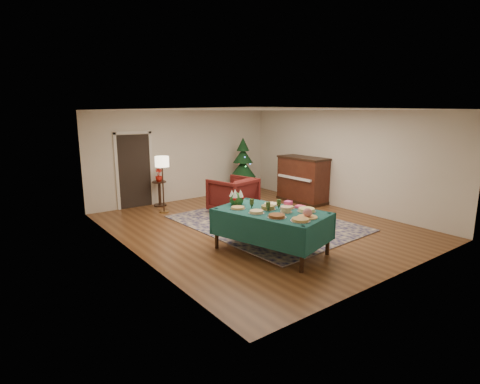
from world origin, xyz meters
TOP-DOWN VIEW (x-y plane):
  - room_shell at (0.00, 0.00)m, footprint 7.00×7.00m
  - doorway at (-1.60, 3.48)m, footprint 1.08×0.04m
  - rug at (0.28, 0.04)m, footprint 3.42×4.37m
  - buffet_table at (-0.84, -1.42)m, footprint 1.74×2.34m
  - platter_0 at (-0.91, -2.24)m, footprint 0.35×0.35m
  - platter_1 at (-0.65, -2.17)m, footprint 0.36×0.36m
  - platter_2 at (-0.36, -1.87)m, footprint 0.35×0.35m
  - platter_3 at (-1.08, -1.83)m, footprint 0.34×0.34m
  - platter_4 at (-0.71, -1.68)m, footprint 0.24×0.24m
  - platter_5 at (-0.48, -1.48)m, footprint 0.29×0.29m
  - platter_6 at (-1.19, -1.40)m, footprint 0.29×0.29m
  - platter_7 at (-0.83, -1.31)m, footprint 0.31×0.31m
  - platter_8 at (-0.57, -1.11)m, footprint 0.32×0.32m
  - platter_9 at (-1.27, -0.93)m, footprint 0.30×0.30m
  - goblet_0 at (-1.04, -1.07)m, footprint 0.09×0.09m
  - goblet_1 at (-0.65, -1.41)m, footprint 0.09×0.09m
  - goblet_2 at (-0.95, -1.45)m, footprint 0.09×0.09m
  - napkin_stack at (-0.25, -1.59)m, footprint 0.20×0.20m
  - gift_box at (-0.35, -1.37)m, footprint 0.16×0.16m
  - centerpiece at (-1.09, -0.65)m, footprint 0.29×0.29m
  - armchair at (0.21, 1.29)m, footprint 1.22×1.17m
  - floor_lamp at (-1.23, 2.48)m, footprint 0.37×0.37m
  - side_table at (-1.01, 3.20)m, footprint 0.40×0.40m
  - potted_plant at (-1.01, 3.20)m, footprint 0.21×0.37m
  - christmas_tree at (1.77, 2.90)m, footprint 1.09×1.09m
  - piano at (2.65, 1.12)m, footprint 0.74×1.57m

SIDE VIEW (x-z plane):
  - rug at x=0.28m, z-range 0.00..0.02m
  - side_table at x=-1.01m, z-range -0.01..0.71m
  - armchair at x=0.21m, z-range 0.00..1.06m
  - buffet_table at x=-0.84m, z-range 0.25..1.06m
  - piano at x=2.65m, z-range -0.02..1.34m
  - potted_plant at x=-1.01m, z-range 0.72..0.92m
  - platter_5 at x=-0.48m, z-range 0.81..0.86m
  - platter_9 at x=-1.27m, z-range 0.81..0.86m
  - platter_8 at x=-0.57m, z-range 0.81..0.86m
  - napkin_stack at x=-0.25m, z-range 0.81..0.86m
  - platter_0 at x=-0.91m, z-range 0.81..0.86m
  - christmas_tree at x=1.77m, z-range -0.09..1.77m
  - platter_6 at x=-1.19m, z-range 0.81..0.87m
  - platter_3 at x=-1.08m, z-range 0.81..0.87m
  - platter_2 at x=-0.36m, z-range 0.81..0.88m
  - platter_7 at x=-0.83m, z-range 0.81..0.89m
  - platter_4 at x=-0.71m, z-range 0.81..0.92m
  - gift_box at x=-0.35m, z-range 0.81..0.92m
  - platter_1 at x=-0.65m, z-range 0.79..0.97m
  - goblet_0 at x=-1.04m, z-range 0.82..1.01m
  - goblet_1 at x=-0.65m, z-range 0.82..1.01m
  - goblet_2 at x=-0.95m, z-range 0.82..1.01m
  - centerpiece at x=-1.09m, z-range 0.79..1.12m
  - doorway at x=-1.60m, z-range 0.02..2.18m
  - floor_lamp at x=-1.23m, z-range 0.53..2.04m
  - room_shell at x=0.00m, z-range -2.15..4.85m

